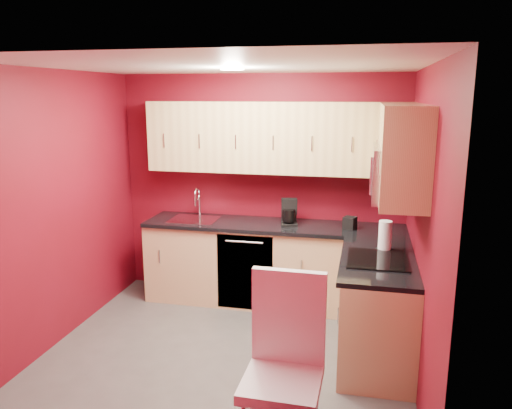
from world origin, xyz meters
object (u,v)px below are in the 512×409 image
at_px(sink, 194,216).
at_px(dining_chair, 282,373).
at_px(coffee_maker, 289,212).
at_px(microwave, 397,173).
at_px(paper_towel, 385,236).
at_px(napkin_holder, 350,223).

xyz_separation_m(sink, dining_chair, (1.40, -2.38, -0.35)).
xyz_separation_m(coffee_maker, dining_chair, (0.32, -2.35, -0.46)).
bearing_deg(microwave, paper_towel, 100.06).
distance_m(coffee_maker, dining_chair, 2.42).
bearing_deg(napkin_holder, microwave, -68.30).
distance_m(microwave, coffee_maker, 1.54).
bearing_deg(paper_towel, napkin_holder, 116.36).
height_order(napkin_holder, paper_towel, paper_towel).
bearing_deg(napkin_holder, paper_towel, -63.64).
distance_m(sink, paper_towel, 2.16).
height_order(microwave, coffee_maker, microwave).
relative_size(microwave, napkin_holder, 5.94).
relative_size(napkin_holder, dining_chair, 0.11).
distance_m(sink, napkin_holder, 1.71).
relative_size(microwave, paper_towel, 2.83).
bearing_deg(sink, napkin_holder, -1.34).
height_order(microwave, paper_towel, microwave).
height_order(sink, dining_chair, sink).
bearing_deg(microwave, napkin_holder, 111.70).
xyz_separation_m(microwave, coffee_maker, (-1.02, 0.98, -0.61)).
distance_m(napkin_holder, dining_chair, 2.39).
distance_m(microwave, dining_chair, 1.87).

